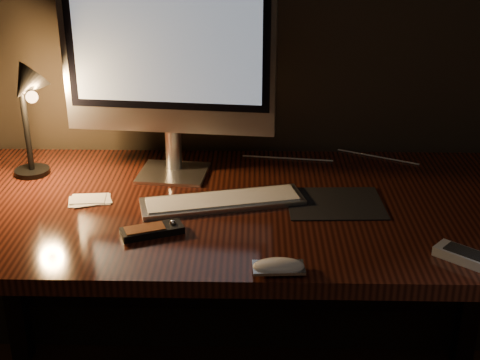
{
  "coord_description": "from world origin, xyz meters",
  "views": [
    {
      "loc": [
        0.04,
        0.32,
        1.48
      ],
      "look_at": [
        0.01,
        1.73,
        0.87
      ],
      "focal_mm": 50.0,
      "sensor_mm": 36.0,
      "label": 1
    }
  ],
  "objects_px": {
    "monitor": "(168,50)",
    "keyboard": "(223,201)",
    "desk": "(239,235)",
    "desk_lamp": "(27,101)",
    "media_remote": "(152,230)",
    "mouse": "(279,268)"
  },
  "relations": [
    {
      "from": "desk",
      "to": "keyboard",
      "type": "bearing_deg",
      "value": -117.95
    },
    {
      "from": "monitor",
      "to": "desk_lamp",
      "type": "xyz_separation_m",
      "value": [
        -0.37,
        -0.03,
        -0.13
      ]
    },
    {
      "from": "desk",
      "to": "keyboard",
      "type": "distance_m",
      "value": 0.16
    },
    {
      "from": "mouse",
      "to": "desk_lamp",
      "type": "xyz_separation_m",
      "value": [
        -0.65,
        0.49,
        0.21
      ]
    },
    {
      "from": "desk",
      "to": "mouse",
      "type": "height_order",
      "value": "mouse"
    },
    {
      "from": "desk",
      "to": "desk_lamp",
      "type": "relative_size",
      "value": 4.88
    },
    {
      "from": "monitor",
      "to": "mouse",
      "type": "height_order",
      "value": "monitor"
    },
    {
      "from": "media_remote",
      "to": "desk_lamp",
      "type": "height_order",
      "value": "desk_lamp"
    },
    {
      "from": "mouse",
      "to": "media_remote",
      "type": "distance_m",
      "value": 0.33
    },
    {
      "from": "monitor",
      "to": "mouse",
      "type": "relative_size",
      "value": 5.5
    },
    {
      "from": "monitor",
      "to": "keyboard",
      "type": "xyz_separation_m",
      "value": [
        0.15,
        -0.18,
        -0.34
      ]
    },
    {
      "from": "desk",
      "to": "keyboard",
      "type": "height_order",
      "value": "keyboard"
    },
    {
      "from": "desk",
      "to": "monitor",
      "type": "bearing_deg",
      "value": 149.84
    },
    {
      "from": "mouse",
      "to": "media_remote",
      "type": "bearing_deg",
      "value": 147.09
    },
    {
      "from": "desk_lamp",
      "to": "monitor",
      "type": "bearing_deg",
      "value": 24.43
    },
    {
      "from": "media_remote",
      "to": "desk",
      "type": "bearing_deg",
      "value": 29.5
    },
    {
      "from": "keyboard",
      "to": "mouse",
      "type": "xyz_separation_m",
      "value": [
        0.13,
        -0.33,
        0.0
      ]
    },
    {
      "from": "mouse",
      "to": "desk_lamp",
      "type": "relative_size",
      "value": 0.33
    },
    {
      "from": "desk",
      "to": "keyboard",
      "type": "relative_size",
      "value": 3.88
    },
    {
      "from": "keyboard",
      "to": "desk_lamp",
      "type": "height_order",
      "value": "desk_lamp"
    },
    {
      "from": "keyboard",
      "to": "media_remote",
      "type": "height_order",
      "value": "media_remote"
    },
    {
      "from": "desk",
      "to": "monitor",
      "type": "distance_m",
      "value": 0.53
    }
  ]
}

